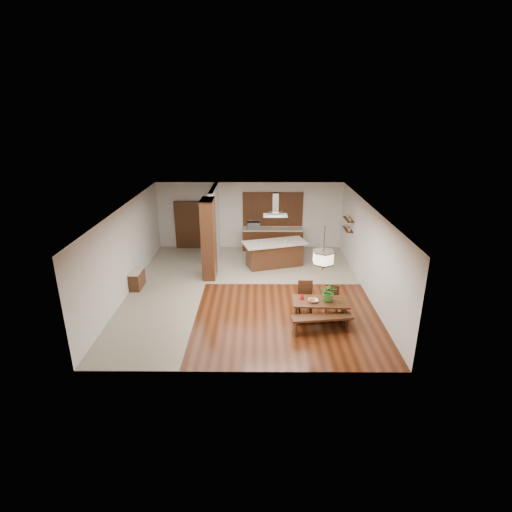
{
  "coord_description": "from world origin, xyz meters",
  "views": [
    {
      "loc": [
        0.37,
        -12.38,
        5.88
      ],
      "look_at": [
        0.3,
        0.0,
        1.25
      ],
      "focal_mm": 28.0,
      "sensor_mm": 36.0,
      "label": 1
    }
  ],
  "objects_px": {
    "dining_table": "(320,306)",
    "microwave": "(253,225)",
    "dining_bench": "(322,324)",
    "island_cup": "(285,242)",
    "hallway_console": "(137,279)",
    "pendant_lantern": "(324,249)",
    "foliage_plant": "(329,292)",
    "range_hood": "(275,205)",
    "kitchen_island": "(275,254)",
    "fruit_bowl": "(313,301)",
    "dining_chair_right": "(332,301)",
    "dining_chair_left": "(305,298)"
  },
  "relations": [
    {
      "from": "dining_bench",
      "to": "island_cup",
      "type": "distance_m",
      "value": 4.94
    },
    {
      "from": "dining_table",
      "to": "range_hood",
      "type": "relative_size",
      "value": 1.81
    },
    {
      "from": "dining_bench",
      "to": "fruit_bowl",
      "type": "height_order",
      "value": "fruit_bowl"
    },
    {
      "from": "island_cup",
      "to": "kitchen_island",
      "type": "bearing_deg",
      "value": 165.58
    },
    {
      "from": "hallway_console",
      "to": "pendant_lantern",
      "type": "relative_size",
      "value": 0.67
    },
    {
      "from": "dining_chair_left",
      "to": "fruit_bowl",
      "type": "xyz_separation_m",
      "value": [
        0.15,
        -0.56,
        0.2
      ]
    },
    {
      "from": "dining_chair_left",
      "to": "pendant_lantern",
      "type": "distance_m",
      "value": 1.86
    },
    {
      "from": "microwave",
      "to": "dining_table",
      "type": "bearing_deg",
      "value": -81.39
    },
    {
      "from": "hallway_console",
      "to": "foliage_plant",
      "type": "distance_m",
      "value": 6.64
    },
    {
      "from": "hallway_console",
      "to": "dining_bench",
      "type": "distance_m",
      "value": 6.61
    },
    {
      "from": "pendant_lantern",
      "to": "fruit_bowl",
      "type": "height_order",
      "value": "pendant_lantern"
    },
    {
      "from": "dining_chair_left",
      "to": "pendant_lantern",
      "type": "xyz_separation_m",
      "value": [
        0.37,
        -0.51,
        1.75
      ]
    },
    {
      "from": "dining_chair_right",
      "to": "microwave",
      "type": "distance_m",
      "value": 6.39
    },
    {
      "from": "hallway_console",
      "to": "dining_chair_right",
      "type": "distance_m",
      "value": 6.66
    },
    {
      "from": "dining_chair_right",
      "to": "hallway_console",
      "type": "bearing_deg",
      "value": 176.62
    },
    {
      "from": "fruit_bowl",
      "to": "kitchen_island",
      "type": "bearing_deg",
      "value": 101.9
    },
    {
      "from": "range_hood",
      "to": "foliage_plant",
      "type": "bearing_deg",
      "value": -72.47
    },
    {
      "from": "dining_chair_left",
      "to": "fruit_bowl",
      "type": "relative_size",
      "value": 3.53
    },
    {
      "from": "pendant_lantern",
      "to": "kitchen_island",
      "type": "bearing_deg",
      "value": 104.8
    },
    {
      "from": "pendant_lantern",
      "to": "kitchen_island",
      "type": "height_order",
      "value": "pendant_lantern"
    },
    {
      "from": "foliage_plant",
      "to": "range_hood",
      "type": "distance_m",
      "value": 4.81
    },
    {
      "from": "island_cup",
      "to": "microwave",
      "type": "bearing_deg",
      "value": 120.75
    },
    {
      "from": "hallway_console",
      "to": "fruit_bowl",
      "type": "bearing_deg",
      "value": -22.27
    },
    {
      "from": "dining_chair_right",
      "to": "range_hood",
      "type": "relative_size",
      "value": 0.98
    },
    {
      "from": "foliage_plant",
      "to": "microwave",
      "type": "height_order",
      "value": "microwave"
    },
    {
      "from": "hallway_console",
      "to": "island_cup",
      "type": "bearing_deg",
      "value": 20.4
    },
    {
      "from": "kitchen_island",
      "to": "dining_bench",
      "type": "bearing_deg",
      "value": -94.22
    },
    {
      "from": "island_cup",
      "to": "microwave",
      "type": "relative_size",
      "value": 0.21
    },
    {
      "from": "hallway_console",
      "to": "dining_bench",
      "type": "xyz_separation_m",
      "value": [
        5.95,
        -2.88,
        -0.08
      ]
    },
    {
      "from": "dining_bench",
      "to": "kitchen_island",
      "type": "height_order",
      "value": "kitchen_island"
    },
    {
      "from": "hallway_console",
      "to": "range_hood",
      "type": "bearing_deg",
      "value": 22.99
    },
    {
      "from": "island_cup",
      "to": "microwave",
      "type": "height_order",
      "value": "microwave"
    },
    {
      "from": "fruit_bowl",
      "to": "island_cup",
      "type": "relative_size",
      "value": 2.57
    },
    {
      "from": "hallway_console",
      "to": "range_hood",
      "type": "relative_size",
      "value": 0.98
    },
    {
      "from": "kitchen_island",
      "to": "range_hood",
      "type": "xyz_separation_m",
      "value": [
        0.0,
        0.0,
        1.95
      ]
    },
    {
      "from": "dining_table",
      "to": "microwave",
      "type": "relative_size",
      "value": 3.09
    },
    {
      "from": "dining_bench",
      "to": "dining_chair_right",
      "type": "xyz_separation_m",
      "value": [
        0.45,
        1.04,
        0.2
      ]
    },
    {
      "from": "island_cup",
      "to": "range_hood",
      "type": "bearing_deg",
      "value": 165.02
    },
    {
      "from": "dining_chair_left",
      "to": "fruit_bowl",
      "type": "height_order",
      "value": "dining_chair_left"
    },
    {
      "from": "dining_chair_left",
      "to": "range_hood",
      "type": "bearing_deg",
      "value": 103.36
    },
    {
      "from": "hallway_console",
      "to": "kitchen_island",
      "type": "xyz_separation_m",
      "value": [
        4.83,
        2.04,
        0.2
      ]
    },
    {
      "from": "dining_table",
      "to": "microwave",
      "type": "bearing_deg",
      "value": 107.5
    },
    {
      "from": "dining_chair_right",
      "to": "island_cup",
      "type": "relative_size",
      "value": 8.02
    },
    {
      "from": "dining_bench",
      "to": "microwave",
      "type": "bearing_deg",
      "value": 105.91
    },
    {
      "from": "dining_table",
      "to": "dining_bench",
      "type": "height_order",
      "value": "dining_table"
    },
    {
      "from": "dining_chair_right",
      "to": "kitchen_island",
      "type": "relative_size",
      "value": 0.34
    },
    {
      "from": "dining_table",
      "to": "dining_bench",
      "type": "xyz_separation_m",
      "value": [
        -0.03,
        -0.57,
        -0.25
      ]
    },
    {
      "from": "fruit_bowl",
      "to": "microwave",
      "type": "distance_m",
      "value": 6.65
    },
    {
      "from": "dining_bench",
      "to": "island_cup",
      "type": "xyz_separation_m",
      "value": [
        -0.72,
        4.82,
        0.8
      ]
    },
    {
      "from": "dining_bench",
      "to": "fruit_bowl",
      "type": "relative_size",
      "value": 6.05
    }
  ]
}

